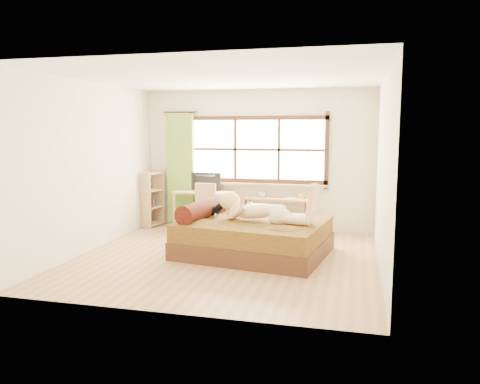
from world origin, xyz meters
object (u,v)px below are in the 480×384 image
(desk, at_px, (204,196))
(bookshelf, at_px, (152,199))
(woman, at_px, (263,200))
(pipe_shelf, at_px, (278,207))
(bed, at_px, (251,236))
(kitten, at_px, (212,209))
(chair, at_px, (203,206))

(desk, distance_m, bookshelf, 1.09)
(woman, height_order, pipe_shelf, woman)
(bed, distance_m, kitten, 0.77)
(chair, bearing_deg, kitten, -62.90)
(woman, xyz_separation_m, desk, (-1.52, 1.71, -0.23))
(desk, height_order, bookshelf, bookshelf)
(kitten, bearing_deg, chair, 123.09)
(kitten, bearing_deg, desk, 121.20)
(kitten, relative_size, desk, 0.27)
(woman, distance_m, bookshelf, 3.10)
(woman, bearing_deg, kitten, 178.94)
(chair, height_order, bookshelf, bookshelf)
(woman, height_order, chair, woman)
(pipe_shelf, bearing_deg, bed, -88.48)
(desk, bearing_deg, chair, -71.39)
(pipe_shelf, bearing_deg, kitten, -109.66)
(woman, xyz_separation_m, bookshelf, (-2.60, 1.66, -0.31))
(desk, bearing_deg, woman, -45.76)
(desk, bearing_deg, bookshelf, -174.32)
(woman, relative_size, chair, 1.64)
(desk, height_order, pipe_shelf, desk)
(bed, relative_size, pipe_shelf, 1.85)
(bookshelf, bearing_deg, chair, -1.74)
(pipe_shelf, bearing_deg, woman, -82.00)
(kitten, bearing_deg, bookshelf, 147.70)
(desk, xyz_separation_m, bookshelf, (-1.09, -0.06, -0.08))
(woman, height_order, bookshelf, woman)
(woman, relative_size, pipe_shelf, 1.16)
(pipe_shelf, height_order, bookshelf, bookshelf)
(chair, bearing_deg, bookshelf, 168.15)
(bed, xyz_separation_m, pipe_shelf, (0.13, 1.77, 0.17))
(bed, xyz_separation_m, woman, (0.20, -0.06, 0.57))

